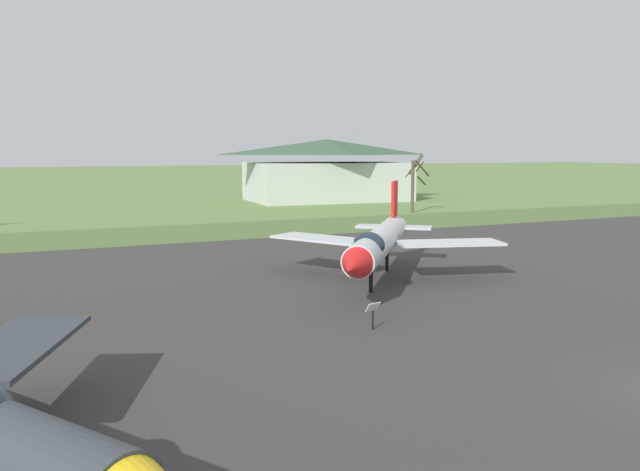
# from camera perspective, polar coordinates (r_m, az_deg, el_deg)

# --- Properties ---
(asphalt_apron) EXTENTS (105.82, 45.39, 0.05)m
(asphalt_apron) POSITION_cam_1_polar(r_m,az_deg,el_deg) (30.94, 9.26, -5.51)
(asphalt_apron) COLOR #383533
(asphalt_apron) RESTS_ON ground
(grass_verge_strip) EXTENTS (165.82, 12.00, 0.06)m
(grass_verge_strip) POSITION_cam_1_polar(r_m,az_deg,el_deg) (56.74, -6.90, 0.50)
(grass_verge_strip) COLOR #4D6834
(grass_verge_strip) RESTS_ON ground
(jet_fighter_front_left) EXTENTS (12.56, 13.92, 5.16)m
(jet_fighter_front_left) POSITION_cam_1_polar(r_m,az_deg,el_deg) (33.48, 5.30, -0.60)
(jet_fighter_front_left) COLOR silver
(jet_fighter_front_left) RESTS_ON ground
(info_placard_front_left) EXTENTS (0.65, 0.38, 1.13)m
(info_placard_front_left) POSITION_cam_1_polar(r_m,az_deg,el_deg) (24.99, 4.79, -6.95)
(info_placard_front_left) COLOR black
(info_placard_front_left) RESTS_ON ground
(bare_tree_right_of_center) EXTENTS (2.56, 3.13, 6.81)m
(bare_tree_right_of_center) POSITION_cam_1_polar(r_m,az_deg,el_deg) (73.32, 8.54, 4.92)
(bare_tree_right_of_center) COLOR brown
(bare_tree_right_of_center) RESTS_ON ground
(visitor_building) EXTENTS (23.49, 15.46, 8.69)m
(visitor_building) POSITION_cam_1_polar(r_m,az_deg,el_deg) (90.67, 0.63, 5.85)
(visitor_building) COLOR beige
(visitor_building) RESTS_ON ground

